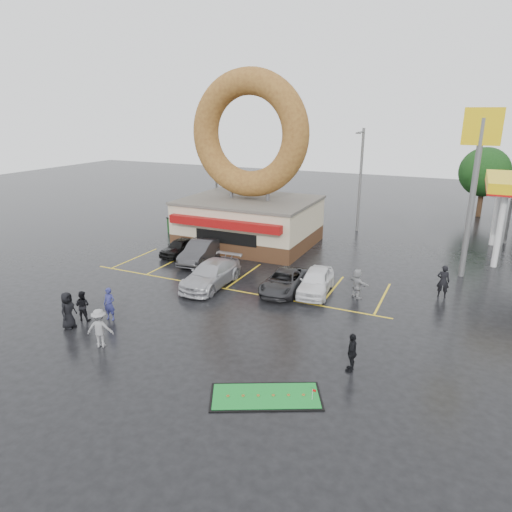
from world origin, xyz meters
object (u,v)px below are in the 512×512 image
at_px(car_dgrey, 201,251).
at_px(car_black, 180,247).
at_px(car_silver, 211,274).
at_px(donut_shop, 249,189).
at_px(streetlight_left, 216,171).
at_px(dumpster, 179,226).
at_px(shell_sign, 477,163).
at_px(car_white, 316,281).
at_px(person_blue, 109,304).
at_px(putting_green, 266,396).
at_px(car_grey, 284,281).
at_px(person_cameraman, 352,352).
at_px(streetlight_mid, 360,178).

bearing_deg(car_dgrey, car_black, 154.63).
bearing_deg(car_silver, donut_shop, 101.37).
relative_size(streetlight_left, dumpster, 5.00).
bearing_deg(dumpster, streetlight_left, 97.95).
distance_m(donut_shop, shell_sign, 16.29).
bearing_deg(car_white, car_silver, -171.44).
relative_size(person_blue, putting_green, 0.38).
height_order(streetlight_left, dumpster, streetlight_left).
relative_size(streetlight_left, car_black, 2.43).
xyz_separation_m(car_dgrey, car_grey, (7.48, -2.66, -0.16)).
distance_m(person_blue, putting_green, 10.49).
height_order(person_blue, putting_green, person_blue).
bearing_deg(person_cameraman, car_dgrey, -128.05).
height_order(streetlight_left, person_blue, streetlight_left).
bearing_deg(dumpster, person_blue, -57.91).
distance_m(shell_sign, person_cameraman, 16.32).
relative_size(car_dgrey, dumpster, 2.64).
bearing_deg(car_black, car_silver, -37.28).
xyz_separation_m(donut_shop, car_black, (-3.40, -4.97, -3.83)).
height_order(donut_shop, car_black, donut_shop).
xyz_separation_m(streetlight_mid, person_cameraman, (5.19, -23.38, -3.93)).
bearing_deg(person_cameraman, car_white, -154.11).
distance_m(car_black, dumpster, 6.68).
bearing_deg(car_black, donut_shop, 58.48).
height_order(donut_shop, streetlight_left, donut_shop).
xyz_separation_m(car_dgrey, putting_green, (10.83, -12.96, -0.75)).
relative_size(streetlight_left, car_grey, 2.00).
distance_m(car_white, person_blue, 11.75).
distance_m(donut_shop, dumpster, 8.15).
bearing_deg(dumpster, car_white, -18.98).
bearing_deg(car_grey, person_cameraman, -53.48).
bearing_deg(donut_shop, car_black, -124.34).
distance_m(donut_shop, car_dgrey, 6.87).
bearing_deg(person_cameraman, putting_green, -39.35).
bearing_deg(putting_green, car_white, 98.02).
height_order(streetlight_mid, dumpster, streetlight_mid).
relative_size(person_cameraman, dumpster, 0.95).
bearing_deg(car_silver, streetlight_mid, 73.56).
xyz_separation_m(car_black, car_white, (11.58, -2.85, 0.10)).
relative_size(streetlight_mid, car_white, 2.10).
relative_size(shell_sign, person_blue, 6.09).
xyz_separation_m(streetlight_mid, car_dgrey, (-8.12, -13.64, -4.00)).
xyz_separation_m(car_black, car_grey, (9.75, -3.38, -0.00)).
xyz_separation_m(streetlight_mid, car_black, (-10.40, -12.92, -4.15)).
bearing_deg(car_white, putting_green, -88.27).
bearing_deg(person_cameraman, dumpster, -131.35).
xyz_separation_m(donut_shop, car_silver, (1.95, -9.47, -3.71)).
bearing_deg(person_cameraman, streetlight_mid, -169.34).
xyz_separation_m(car_grey, dumpster, (-13.54, 8.89, 0.02)).
bearing_deg(car_white, dumpster, 145.18).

